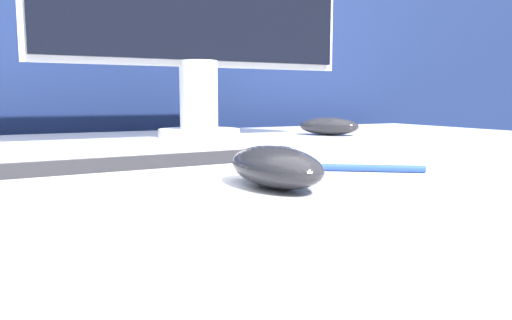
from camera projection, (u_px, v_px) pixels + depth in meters
name	position (u px, v px, depth m)	size (l,w,h in m)	color
partition_panel	(75.00, 174.00, 1.30)	(5.00, 0.03, 1.32)	navy
computer_mouse_near	(275.00, 167.00, 0.45)	(0.06, 0.13, 0.04)	#232328
keyboard	(119.00, 154.00, 0.62)	(0.42, 0.16, 0.02)	#28282D
computer_mouse_far	(329.00, 126.00, 1.09)	(0.13, 0.14, 0.04)	#232328
pen	(357.00, 168.00, 0.55)	(0.12, 0.09, 0.01)	#284C9E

